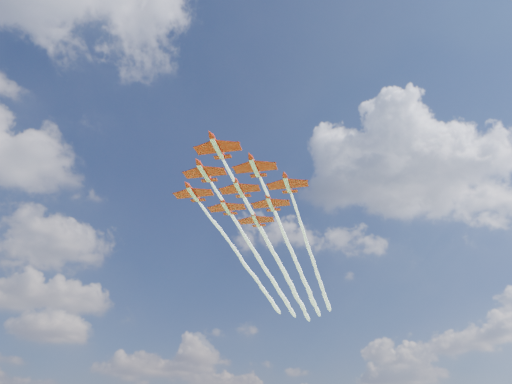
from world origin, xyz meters
The scene contains 9 objects.
jet_lead centered at (19.75, 32.67, 72.90)m, with size 90.80×95.00×3.02m.
jet_row2_port centered at (31.48, 35.86, 72.90)m, with size 90.80×95.00×3.02m.
jet_row2_starb centered at (22.39, 44.54, 72.90)m, with size 90.80×95.00×3.02m.
jet_row3_port centered at (43.21, 39.05, 72.90)m, with size 90.80×95.00×3.02m.
jet_row3_centre centered at (34.12, 47.73, 72.90)m, with size 90.80×95.00×3.02m.
jet_row3_starb centered at (25.03, 56.41, 72.90)m, with size 90.80×95.00×3.02m.
jet_row4_port centered at (45.86, 50.92, 72.90)m, with size 90.80×95.00×3.02m.
jet_row4_starb centered at (36.77, 59.60, 72.90)m, with size 90.80×95.00×3.02m.
jet_tail centered at (48.50, 62.78, 72.90)m, with size 90.80×95.00×3.02m.
Camera 1 is at (-64.58, -96.18, 14.38)m, focal length 35.00 mm.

